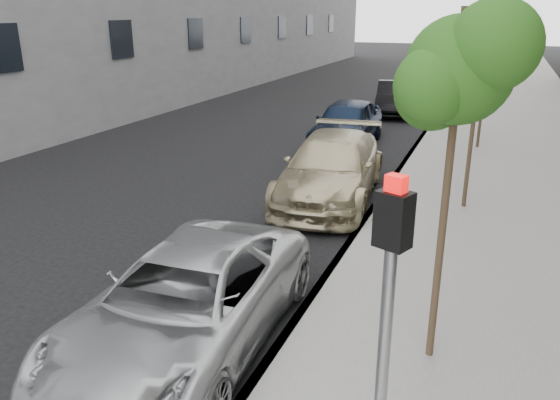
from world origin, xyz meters
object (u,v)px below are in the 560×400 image
Objects in this scene: signal_pole at (385,336)px; tree_mid at (481,64)px; minivan at (187,302)px; sedan_rear at (420,84)px; tree_far at (491,37)px; sedan_black at (394,98)px; sedan_blue at (347,123)px; suv at (331,168)px; tree_near at (461,71)px.

tree_mid is at bearing 110.84° from signal_pole.
minivan is (-3.17, 2.20, -1.54)m from signal_pole.
minivan is at bearing -94.79° from sedan_rear.
tree_mid is at bearing -90.00° from tree_far.
signal_pole is 0.76× the size of sedan_black.
sedan_rear is (0.38, 5.54, 0.04)m from sedan_black.
sedan_rear reaches higher than sedan_black.
signal_pole is at bearing -90.57° from tree_far.
tree_far is at bearing 90.00° from tree_mid.
sedan_blue is 12.61m from sedan_rear.
tree_mid is 9.65m from signal_pole.
suv is at bearing 130.49° from signal_pole.
tree_mid is 18.73m from sedan_rear.
suv is (-3.33, -0.21, -2.70)m from tree_mid.
suv is (-3.33, 6.29, -3.17)m from tree_near.
tree_mid reaches higher than signal_pole.
tree_near is 0.90× the size of minivan.
signal_pole is at bearing -90.96° from tree_mid.
sedan_rear is (-0.35, 18.36, -0.03)m from suv.
tree_far reaches higher than sedan_blue.
tree_near is 0.86× the size of sedan_rear.
tree_mid is at bearing -80.77° from sedan_black.
sedan_rear is (-3.68, 18.16, -2.72)m from tree_mid.
signal_pole is at bearing -88.35° from sedan_rear.
sedan_black is 5.55m from sedan_rear.
tree_near is 1.04× the size of tree_far.
sedan_blue is (-4.31, 15.14, -1.44)m from signal_pole.
sedan_black is (-4.06, 19.12, -3.23)m from tree_near.
sedan_blue is at bearing 92.41° from minivan.
signal_pole is (-0.16, -16.07, -1.54)m from tree_far.
tree_near reaches higher than sedan_blue.
tree_far reaches higher than sedan_black.
signal_pole is 22.58m from sedan_black.
tree_far is at bearing 58.05° from suv.
tree_near is at bearing -90.00° from tree_mid.
tree_near reaches higher than sedan_black.
signal_pole is at bearing -88.64° from sedan_black.
tree_mid is 4.29m from suv.
tree_near is 1.03× the size of sedan_black.
sedan_rear is at bearing 85.55° from suv.
signal_pole is 0.64× the size of sedan_rear.
minivan is 0.93× the size of suv.
tree_near is at bearing -90.00° from tree_far.
suv is at bearing -94.48° from sedan_rear.
sedan_black is at bearing 87.71° from suv.
sedan_blue is 7.06m from sedan_black.
signal_pole is 4.15m from minivan.
sedan_blue is at bearing -99.18° from sedan_rear.
tree_near is 4.73m from minivan.
sedan_blue reaches higher than minivan.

